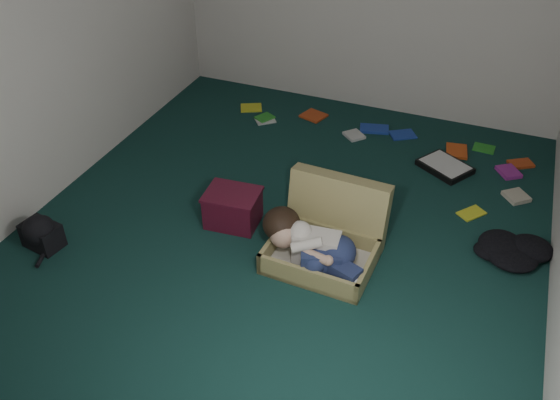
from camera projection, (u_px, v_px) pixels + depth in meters
The scene contains 10 objects.
floor at pixel (287, 224), 4.81m from camera, with size 4.50×4.50×0.00m, color #123530.
wall_front at pixel (83, 299), 2.36m from camera, with size 4.50×4.50×0.00m, color silver.
wall_left at pixel (51, 35), 4.64m from camera, with size 4.50×4.50×0.00m, color silver.
suitcase at pixel (328, 236), 4.43m from camera, with size 0.80×0.78×0.57m.
person at pixel (312, 245), 4.28m from camera, with size 0.83×0.43×0.35m.
maroon_bin at pixel (233, 208), 4.74m from camera, with size 0.45×0.37×0.29m.
backpack at pixel (42, 234), 4.54m from camera, with size 0.36×0.29×0.22m, color black, non-canonical shape.
clothing_pile at pixel (510, 245), 4.50m from camera, with size 0.43×0.36×0.14m, color black, non-canonical shape.
paper_tray at pixel (445, 166), 5.45m from camera, with size 0.55×0.51×0.06m.
book_scatter at pixel (404, 147), 5.76m from camera, with size 3.04×1.37×0.02m.
Camera 1 is at (1.35, -3.50, 3.02)m, focal length 38.00 mm.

